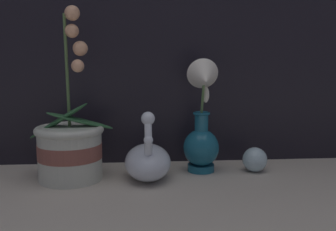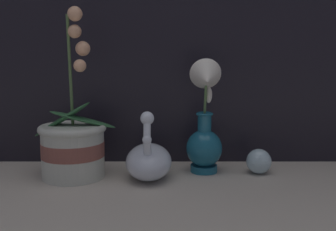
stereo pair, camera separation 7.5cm
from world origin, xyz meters
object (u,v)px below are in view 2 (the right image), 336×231
object	(u,v)px
blue_vase	(203,129)
glass_sphere	(257,161)
swan_figurine	(147,159)
orchid_potted_plant	(71,144)

from	to	relation	value
blue_vase	glass_sphere	world-z (taller)	blue_vase
blue_vase	glass_sphere	bearing A→B (deg)	-2.46
glass_sphere	blue_vase	bearing A→B (deg)	177.54
swan_figurine	blue_vase	distance (m)	0.17
orchid_potted_plant	glass_sphere	world-z (taller)	orchid_potted_plant
orchid_potted_plant	blue_vase	size ratio (longest dim) A/B	1.41
swan_figurine	glass_sphere	world-z (taller)	swan_figurine
orchid_potted_plant	swan_figurine	world-z (taller)	orchid_potted_plant
orchid_potted_plant	blue_vase	bearing A→B (deg)	6.03
swan_figurine	blue_vase	world-z (taller)	blue_vase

